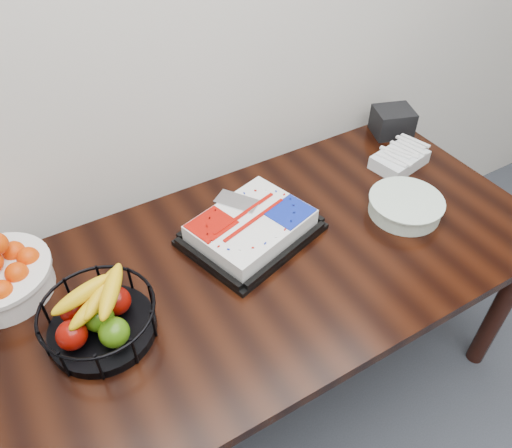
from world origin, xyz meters
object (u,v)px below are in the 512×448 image
table (273,273)px  napkin_box (392,122)px  cake_tray (251,228)px  plate_stack (405,206)px  fruit_basket (99,317)px

table → napkin_box: 0.88m
cake_tray → plate_stack: cake_tray is taller
plate_stack → fruit_basket: bearing=177.3°
table → napkin_box: bearing=23.6°
cake_tray → table: bearing=-79.8°
table → fruit_basket: size_ratio=5.81×
cake_tray → fruit_basket: 0.55m
cake_tray → plate_stack: bearing=-18.2°
fruit_basket → napkin_box: size_ratio=2.02×
cake_tray → fruit_basket: bearing=-167.6°
cake_tray → napkin_box: (0.82, 0.24, 0.02)m
table → cake_tray: cake_tray is taller
table → fruit_basket: 0.58m
napkin_box → plate_stack: bearing=-126.7°
cake_tray → plate_stack: size_ratio=1.90×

